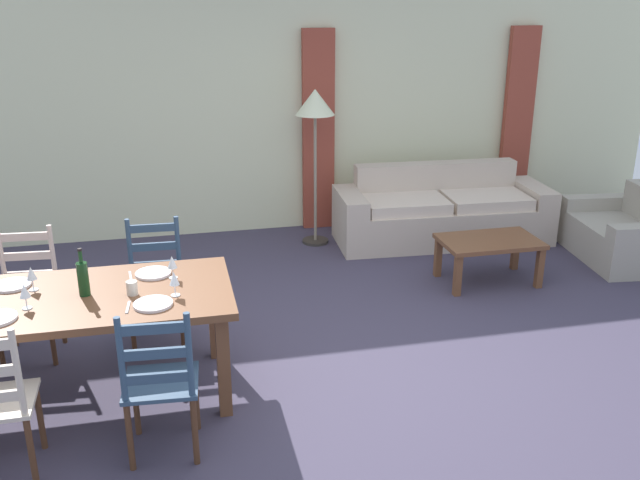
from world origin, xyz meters
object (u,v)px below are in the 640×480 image
Objects in this scene: dining_chair_far_left at (28,294)px; dining_chair_far_right at (156,283)px; dining_table at (82,308)px; coffee_cup_primary at (132,288)px; couch at (441,213)px; armchair_upholstered at (627,235)px; wine_glass_far_left at (31,274)px; wine_glass_far_right at (172,263)px; dining_chair_near_right at (160,383)px; standing_lamp at (315,112)px; wine_bottle at (83,278)px; wine_glass_near_right at (174,279)px; coffee_table at (489,246)px; wine_glass_near_left at (25,292)px.

dining_chair_far_right is (0.91, -0.00, 0.00)m from dining_chair_far_left.
coffee_cup_primary reaches higher than dining_table.
couch is 1.87× the size of armchair_upholstered.
wine_glass_far_left and wine_glass_far_right have the same top height.
dining_chair_near_right is 3.84m from standing_lamp.
dining_chair_far_left is 0.41× the size of couch.
standing_lamp is (1.78, 2.69, 0.62)m from coffee_cup_primary.
wine_bottle reaches higher than armchair_upholstered.
wine_glass_near_right is at bearing -12.92° from dining_table.
wine_glass_far_left is (-0.89, 0.29, 0.00)m from wine_glass_near_right.
wine_glass_far_left is at bearing -134.14° from standing_lamp.
wine_glass_far_left is (-0.33, 0.15, -0.01)m from wine_bottle.
dining_chair_far_right reaches higher than coffee_table.
dining_chair_far_left reaches higher than armchair_upholstered.
dining_chair_far_right is at bearing 81.10° from coffee_cup_primary.
standing_lamp is at bearing 61.29° from wine_glass_near_right.
wine_bottle is at bearing 169.08° from coffee_cup_primary.
wine_glass_near_right is 4.80m from armchair_upholstered.
dining_chair_near_right reaches higher than wine_glass_far_left.
coffee_table is (3.12, 1.29, -0.44)m from coffee_cup_primary.
dining_chair_near_right is 5.96× the size of wine_glass_far_left.
dining_chair_far_right is at bearing -170.73° from coffee_table.
wine_glass_near_right reaches higher than dining_table.
couch is at bearing -7.77° from standing_lamp.
wine_glass_far_left is at bearing -166.17° from armchair_upholstered.
wine_bottle reaches higher than dining_chair_far_left.
couch is at bearing 35.55° from wine_bottle.
wine_glass_far_right is at bearing 91.21° from wine_glass_near_right.
wine_glass_near_right is 1.00× the size of wine_glass_far_right.
wine_glass_near_right reaches higher than armchair_upholstered.
armchair_upholstered is (5.54, 0.73, -0.23)m from dining_chair_far_left.
dining_chair_far_right is 5.96× the size of wine_glass_far_right.
dining_chair_far_right is (-0.02, 1.46, 0.00)m from dining_chair_near_right.
wine_glass_near_right is at bearing -16.44° from coffee_cup_primary.
dining_chair_far_left reaches higher than coffee_cup_primary.
coffee_table is at bearing 25.66° from wine_glass_near_right.
wine_bottle is at bearing 166.43° from wine_glass_near_right.
couch is at bearing 31.41° from wine_glass_far_left.
wine_glass_near_left is at bearing -173.39° from coffee_cup_primary.
dining_chair_near_right is at bearing -58.46° from wine_bottle.
wine_glass_far_left is at bearing 131.55° from dining_chair_near_right.
wine_bottle is 0.57m from wine_glass_far_right.
wine_bottle is 1.96× the size of wine_glass_far_left.
dining_table is 0.63m from wine_glass_near_right.
dining_chair_far_left is at bearing 123.41° from wine_bottle.
wine_glass_near_left is at bearing -159.95° from coffee_table.
dining_chair_far_left is 0.98m from wine_bottle.
standing_lamp is (2.08, 2.63, 0.54)m from wine_bottle.
coffee_cup_primary is at bearing -9.93° from dining_table.
standing_lamp reaches higher than wine_glass_far_right.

